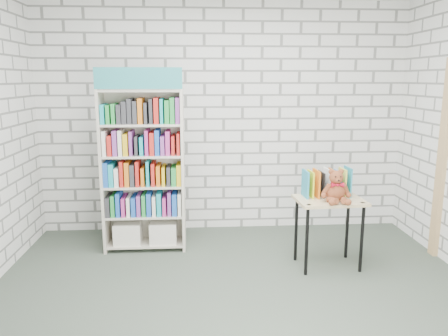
{
  "coord_description": "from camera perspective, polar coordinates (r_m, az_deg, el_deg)",
  "views": [
    {
      "loc": [
        -0.35,
        -3.38,
        1.89
      ],
      "look_at": [
        -0.06,
        0.95,
        1.0
      ],
      "focal_mm": 35.0,
      "sensor_mm": 36.0,
      "label": 1
    }
  ],
  "objects": [
    {
      "name": "bookshelf",
      "position": [
        4.87,
        -10.45,
        -0.14
      ],
      "size": [
        0.89,
        0.35,
        2.0
      ],
      "color": "beige",
      "rests_on": "ground"
    },
    {
      "name": "teddy_bear",
      "position": [
        4.37,
        14.44,
        -2.66
      ],
      "size": [
        0.3,
        0.27,
        0.32
      ],
      "color": "brown",
      "rests_on": "display_table"
    },
    {
      "name": "room_shell",
      "position": [
        3.4,
        2.17,
        9.86
      ],
      "size": [
        4.52,
        4.02,
        2.81
      ],
      "color": "silver",
      "rests_on": "ground"
    },
    {
      "name": "ground",
      "position": [
        3.89,
        1.96,
        -17.45
      ],
      "size": [
        4.5,
        4.5,
        0.0
      ],
      "primitive_type": "plane",
      "color": "#3D483C",
      "rests_on": "ground"
    },
    {
      "name": "door_trim",
      "position": [
        5.11,
        26.58,
        0.93
      ],
      "size": [
        0.05,
        0.12,
        2.1
      ],
      "primitive_type": "cube",
      "color": "tan",
      "rests_on": "ground"
    },
    {
      "name": "display_table",
      "position": [
        4.51,
        13.58,
        -5.16
      ],
      "size": [
        0.69,
        0.5,
        0.71
      ],
      "color": "tan",
      "rests_on": "ground"
    },
    {
      "name": "table_books",
      "position": [
        4.55,
        13.25,
        -1.92
      ],
      "size": [
        0.47,
        0.23,
        0.27
      ],
      "color": "teal",
      "rests_on": "display_table"
    }
  ]
}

